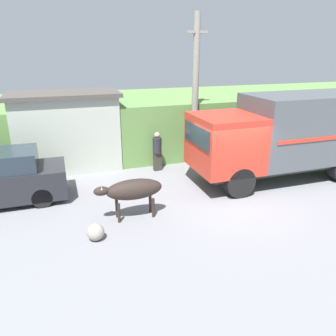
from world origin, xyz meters
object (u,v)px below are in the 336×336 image
at_px(pedestrian_on_hill, 157,150).
at_px(cargo_truck, 288,133).
at_px(brown_cow, 133,190).
at_px(utility_pole, 195,91).
at_px(roadside_rock, 96,232).

bearing_deg(pedestrian_on_hill, cargo_truck, 146.17).
relative_size(cargo_truck, pedestrian_on_hill, 4.42).
distance_m(brown_cow, utility_pole, 6.02).
distance_m(cargo_truck, utility_pole, 4.18).
distance_m(cargo_truck, roadside_rock, 8.24).
height_order(cargo_truck, pedestrian_on_hill, cargo_truck).
xyz_separation_m(pedestrian_on_hill, utility_pole, (1.81, 0.33, 2.34)).
distance_m(utility_pole, roadside_rock, 7.71).
height_order(cargo_truck, utility_pole, utility_pole).
xyz_separation_m(cargo_truck, roadside_rock, (-7.76, -2.24, -1.60)).
bearing_deg(brown_cow, utility_pole, 39.19).
bearing_deg(utility_pole, roadside_rock, -134.82).
height_order(utility_pole, roadside_rock, utility_pole).
relative_size(brown_cow, utility_pole, 0.33).
bearing_deg(utility_pole, pedestrian_on_hill, -169.78).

